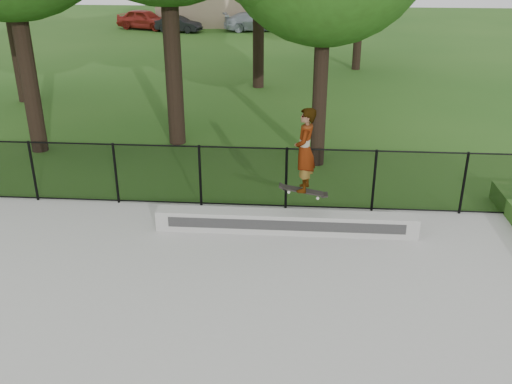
# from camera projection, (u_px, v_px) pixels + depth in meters

# --- Properties ---
(ground) EXTENTS (100.00, 100.00, 0.00)m
(ground) POSITION_uv_depth(u_px,v_px,m) (135.00, 384.00, 8.19)
(ground) COLOR #214F16
(ground) RESTS_ON ground
(concrete_slab) EXTENTS (14.00, 12.00, 0.06)m
(concrete_slab) POSITION_uv_depth(u_px,v_px,m) (135.00, 382.00, 8.18)
(concrete_slab) COLOR #A8A8A3
(concrete_slab) RESTS_ON ground
(grind_ledge) EXTENTS (5.58, 0.40, 0.45)m
(grind_ledge) POSITION_uv_depth(u_px,v_px,m) (286.00, 222.00, 12.21)
(grind_ledge) COLOR #A8A7A3
(grind_ledge) RESTS_ON concrete_slab
(car_a) EXTENTS (4.28, 2.82, 1.36)m
(car_a) POSITION_uv_depth(u_px,v_px,m) (145.00, 19.00, 39.91)
(car_a) COLOR maroon
(car_a) RESTS_ON ground
(car_b) EXTENTS (3.03, 1.77, 1.03)m
(car_b) POSITION_uv_depth(u_px,v_px,m) (179.00, 24.00, 38.77)
(car_b) COLOR black
(car_b) RESTS_ON ground
(car_c) EXTENTS (4.22, 2.61, 1.24)m
(car_c) POSITION_uv_depth(u_px,v_px,m) (255.00, 22.00, 39.19)
(car_c) COLOR #9EA9B3
(car_c) RESTS_ON ground
(skater_airborne) EXTENTS (0.83, 0.68, 1.90)m
(skater_airborne) POSITION_uv_depth(u_px,v_px,m) (305.00, 151.00, 11.43)
(skater_airborne) COLOR black
(skater_airborne) RESTS_ON ground
(chainlink_fence) EXTENTS (16.06, 0.06, 1.50)m
(chainlink_fence) POSITION_uv_depth(u_px,v_px,m) (200.00, 176.00, 13.23)
(chainlink_fence) COLOR black
(chainlink_fence) RESTS_ON concrete_slab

